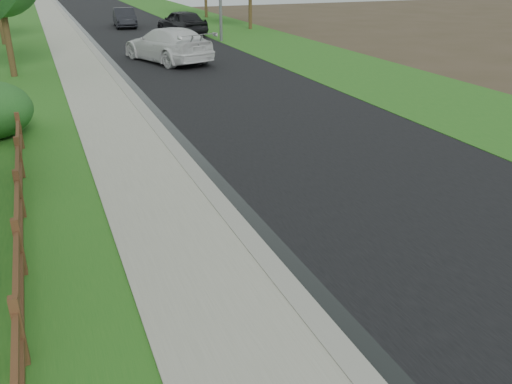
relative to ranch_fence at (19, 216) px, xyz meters
name	(u,v)px	position (x,y,z in m)	size (l,w,h in m)	color
road	(148,38)	(8.20, 28.60, -0.61)	(8.00, 90.00, 0.02)	black
curb	(86,40)	(4.00, 28.60, -0.56)	(0.40, 90.00, 0.12)	gray
wet_gutter	(91,40)	(4.35, 28.60, -0.60)	(0.50, 90.00, 0.00)	black
sidewalk	(65,41)	(2.70, 28.60, -0.57)	(2.20, 90.00, 0.10)	gray
grass_strip	(34,43)	(0.80, 28.60, -0.59)	(1.60, 90.00, 0.06)	#235D1A
verge_far	(242,33)	(15.10, 28.60, -0.60)	(6.00, 90.00, 0.04)	#235D1A
ranch_fence	(19,216)	(0.00, 0.00, 0.00)	(0.12, 16.92, 1.10)	#50321A
white_suv	(168,45)	(7.25, 18.63, 0.28)	(2.47, 6.07, 1.76)	silver
dark_car_mid	(182,22)	(10.80, 29.34, 0.27)	(2.04, 5.07, 1.73)	black
dark_car_far	(125,18)	(7.78, 35.59, 0.13)	(1.54, 4.41, 1.45)	black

